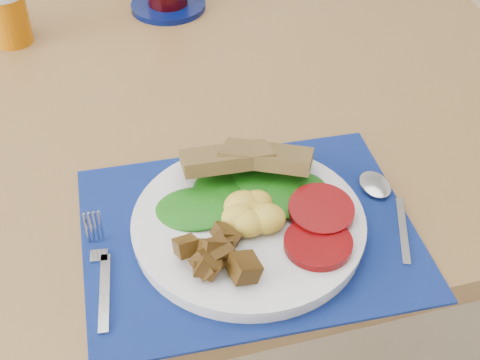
# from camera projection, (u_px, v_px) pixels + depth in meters

# --- Properties ---
(table) EXTENTS (1.40, 0.90, 0.75)m
(table) POSITION_uv_depth(u_px,v_px,m) (136.00, 151.00, 1.09)
(table) COLOR brown
(table) RESTS_ON ground
(chair_far) EXTENTS (0.55, 0.53, 1.17)m
(chair_far) POSITION_uv_depth(u_px,v_px,m) (57.00, 1.00, 1.66)
(chair_far) COLOR brown
(chair_far) RESTS_ON ground
(placemat) EXTENTS (0.43, 0.34, 0.00)m
(placemat) POSITION_uv_depth(u_px,v_px,m) (248.00, 231.00, 0.84)
(placemat) COLOR black
(placemat) RESTS_ON table
(breakfast_plate) EXTENTS (0.29, 0.29, 0.07)m
(breakfast_plate) POSITION_uv_depth(u_px,v_px,m) (245.00, 222.00, 0.82)
(breakfast_plate) COLOR silver
(breakfast_plate) RESTS_ON placemat
(fork) EXTENTS (0.03, 0.16, 0.00)m
(fork) POSITION_uv_depth(u_px,v_px,m) (101.00, 269.00, 0.79)
(fork) COLOR #B2B5BA
(fork) RESTS_ON placemat
(spoon) EXTENTS (0.05, 0.17, 0.00)m
(spoon) POSITION_uv_depth(u_px,v_px,m) (383.00, 200.00, 0.88)
(spoon) COLOR #B2B5BA
(spoon) RESTS_ON placemat
(juice_glass) EXTENTS (0.07, 0.07, 0.09)m
(juice_glass) POSITION_uv_depth(u_px,v_px,m) (9.00, 18.00, 1.16)
(juice_glass) COLOR #B25B04
(juice_glass) RESTS_ON table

